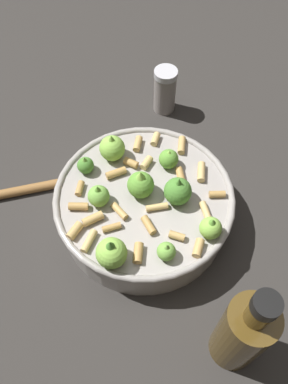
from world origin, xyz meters
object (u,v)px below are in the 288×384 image
object	(u,v)px
olive_oil_bottle	(243,333)
wooden_spoon	(22,191)
cooking_pan	(144,204)
pepper_shaker	(165,90)

from	to	relation	value
olive_oil_bottle	wooden_spoon	world-z (taller)	olive_oil_bottle
cooking_pan	wooden_spoon	distance (m)	0.21
olive_oil_bottle	wooden_spoon	bearing A→B (deg)	12.57
cooking_pan	olive_oil_bottle	world-z (taller)	olive_oil_bottle
cooking_pan	olive_oil_bottle	size ratio (longest dim) A/B	1.42
cooking_pan	pepper_shaker	world-z (taller)	cooking_pan
pepper_shaker	cooking_pan	bearing A→B (deg)	131.11
pepper_shaker	wooden_spoon	distance (m)	0.32
olive_oil_bottle	wooden_spoon	xyz separation A→B (m)	(0.40, 0.09, -0.07)
pepper_shaker	olive_oil_bottle	bearing A→B (deg)	150.04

